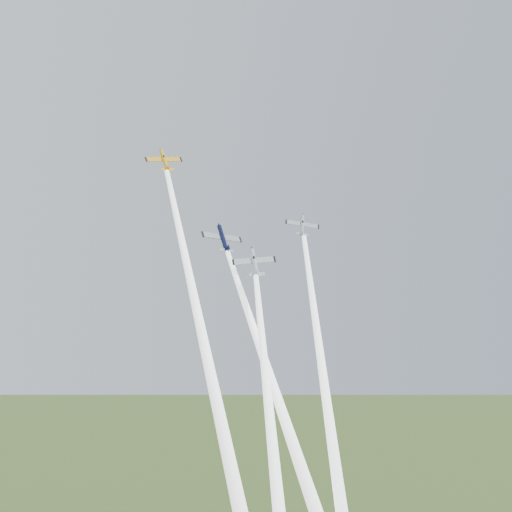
% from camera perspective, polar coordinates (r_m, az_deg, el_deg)
% --- Properties ---
extents(plane_yellow, '(7.92, 5.72, 7.64)m').
position_cam_1_polar(plane_yellow, '(128.29, -8.14, 8.41)').
color(plane_yellow, '#FFB116').
extents(smoke_trail_yellow, '(5.83, 44.14, 64.37)m').
position_cam_1_polar(smoke_trail_yellow, '(101.29, -4.82, -6.94)').
color(smoke_trail_yellow, white).
extents(plane_navy, '(8.87, 6.10, 8.22)m').
position_cam_1_polar(plane_navy, '(125.07, -2.96, 1.56)').
color(plane_navy, black).
extents(smoke_trail_navy, '(2.89, 32.42, 46.85)m').
position_cam_1_polar(smoke_trail_navy, '(108.60, 1.20, -10.50)').
color(smoke_trail_navy, white).
extents(plane_silver_right, '(9.18, 7.05, 7.51)m').
position_cam_1_polar(plane_silver_right, '(133.14, 4.15, 2.73)').
color(plane_silver_right, '#AEB4BC').
extents(smoke_trail_silver_right, '(19.30, 39.56, 61.77)m').
position_cam_1_polar(smoke_trail_silver_right, '(109.42, 6.23, -12.25)').
color(smoke_trail_silver_right, white).
extents(plane_silver_low, '(9.04, 8.32, 8.12)m').
position_cam_1_polar(plane_silver_low, '(118.03, -0.13, -0.57)').
color(plane_silver_low, silver).
extents(smoke_trail_silver_low, '(14.69, 32.99, 50.17)m').
position_cam_1_polar(smoke_trail_silver_low, '(99.76, 1.30, -14.83)').
color(smoke_trail_silver_low, white).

